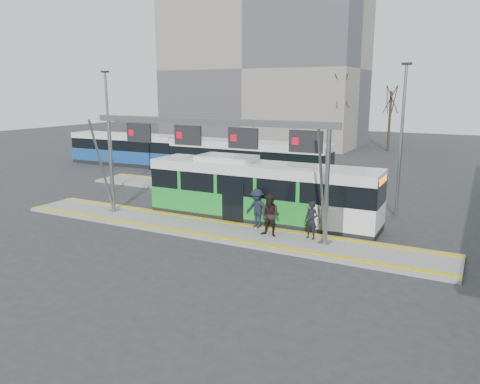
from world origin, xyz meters
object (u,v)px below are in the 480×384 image
at_px(gantry, 208,141).
at_px(hero_bus, 261,192).
at_px(passenger_a, 311,220).
at_px(passenger_c, 257,208).
at_px(passenger_b, 270,215).

bearing_deg(gantry, hero_bus, 56.02).
relative_size(hero_bus, passenger_a, 7.10).
height_order(passenger_a, passenger_c, passenger_c).
xyz_separation_m(passenger_b, passenger_c, (-1.12, 0.94, -0.01)).
bearing_deg(passenger_b, gantry, -179.88).
distance_m(passenger_b, passenger_c, 1.46).
xyz_separation_m(hero_bus, passenger_b, (1.69, -2.58, -0.40)).
bearing_deg(hero_bus, passenger_c, -71.84).
relative_size(hero_bus, passenger_c, 6.36).
distance_m(gantry, passenger_b, 4.62).
xyz_separation_m(passenger_a, passenger_b, (-1.78, -0.49, 0.11)).
height_order(hero_bus, passenger_c, hero_bus).
bearing_deg(passenger_c, passenger_b, -26.37).
relative_size(hero_bus, passenger_b, 6.27).
xyz_separation_m(gantry, passenger_a, (5.11, 0.34, -3.30)).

